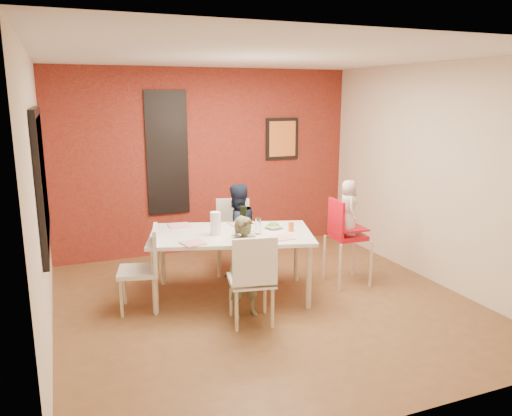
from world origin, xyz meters
name	(u,v)px	position (x,y,z in m)	size (l,w,h in m)	color
ground	(266,304)	(0.00, 0.00, 0.00)	(4.50, 4.50, 0.00)	brown
ceiling	(267,56)	(0.00, 0.00, 2.70)	(4.50, 4.50, 0.02)	silver
wall_back	(207,161)	(0.00, 2.25, 1.35)	(4.50, 0.02, 2.70)	beige
wall_front	(398,242)	(0.00, -2.25, 1.35)	(4.50, 0.02, 2.70)	beige
wall_left	(39,203)	(-2.25, 0.00, 1.35)	(0.02, 4.50, 2.70)	beige
wall_right	(434,174)	(2.25, 0.00, 1.35)	(0.02, 4.50, 2.70)	beige
brick_accent_wall	(208,162)	(0.00, 2.23, 1.35)	(4.50, 0.02, 2.70)	maroon
picture_window_frame	(41,178)	(-2.22, 0.20, 1.55)	(0.05, 1.70, 1.30)	black
picture_window_pane	(43,178)	(-2.21, 0.20, 1.55)	(0.02, 1.55, 1.15)	black
glassblock_strip	(167,153)	(-0.60, 2.21, 1.50)	(0.55, 0.03, 1.70)	silver
glassblock_surround	(167,153)	(-0.60, 2.21, 1.50)	(0.60, 0.03, 1.76)	black
art_print_frame	(282,139)	(1.20, 2.21, 1.65)	(0.54, 0.03, 0.64)	black
art_print_canvas	(282,139)	(1.20, 2.19, 1.65)	(0.44, 0.01, 0.54)	orange
dining_table	(231,238)	(-0.28, 0.38, 0.70)	(2.05, 1.51, 0.77)	white
chair_near	(253,276)	(-0.34, -0.45, 0.54)	(0.52, 0.52, 0.97)	white
chair_far	(233,232)	(0.03, 1.20, 0.54)	(0.57, 0.57, 0.96)	silver
chair_left	(146,264)	(-1.26, 0.36, 0.52)	(0.52, 0.52, 0.93)	silver
high_chair	(345,233)	(1.15, 0.22, 0.65)	(0.48, 0.48, 1.08)	red
child_near	(246,267)	(-0.32, -0.21, 0.55)	(0.40, 0.26, 1.09)	#5F6044
child_far	(237,231)	(0.00, 0.96, 0.61)	(0.59, 0.46, 1.22)	black
toddler	(348,207)	(1.18, 0.22, 0.97)	(0.33, 0.22, 0.68)	beige
plate_near_left	(193,243)	(-0.80, 0.12, 0.77)	(0.23, 0.23, 0.01)	silver
plate_far_mid	(238,224)	(-0.07, 0.71, 0.77)	(0.20, 0.20, 0.01)	white
plate_near_right	(283,238)	(0.18, -0.04, 0.77)	(0.22, 0.22, 0.01)	white
plate_far_left	(179,225)	(-0.77, 0.90, 0.77)	(0.25, 0.25, 0.01)	white
salad_bowl_a	(244,233)	(-0.19, 0.20, 0.79)	(0.24, 0.24, 0.06)	silver
salad_bowl_b	(274,226)	(0.25, 0.37, 0.79)	(0.21, 0.21, 0.05)	white
wine_bottle	(243,219)	(-0.13, 0.36, 0.92)	(0.08, 0.08, 0.30)	black
wine_glass_a	(238,229)	(-0.28, 0.15, 0.87)	(0.07, 0.07, 0.20)	silver
wine_glass_b	(258,226)	(-0.01, 0.22, 0.86)	(0.07, 0.07, 0.19)	white
paper_towel_roll	(215,223)	(-0.47, 0.37, 0.90)	(0.12, 0.12, 0.26)	white
condiment_red	(241,228)	(-0.19, 0.28, 0.83)	(0.04, 0.04, 0.14)	red
condiment_green	(241,225)	(-0.15, 0.39, 0.84)	(0.04, 0.04, 0.14)	#357527
condiment_brown	(241,226)	(-0.16, 0.36, 0.84)	(0.04, 0.04, 0.15)	brown
sippy_cup	(291,227)	(0.39, 0.18, 0.82)	(0.06, 0.06, 0.11)	orange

